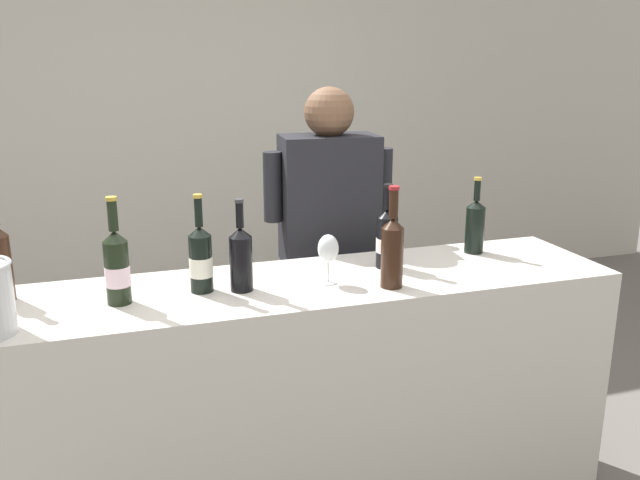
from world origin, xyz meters
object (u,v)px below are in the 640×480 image
(wine_bottle_4, at_px, (475,225))
(wine_bottle_5, at_px, (201,259))
(wine_bottle_1, at_px, (392,249))
(wine_bottle_2, at_px, (0,260))
(person_server, at_px, (329,276))
(wine_glass, at_px, (328,250))
(wine_bottle_3, at_px, (117,266))
(potted_shrub, at_px, (333,223))
(wine_bottle_6, at_px, (387,238))
(wine_bottle_0, at_px, (241,257))

(wine_bottle_4, bearing_deg, wine_bottle_5, -173.58)
(wine_bottle_1, bearing_deg, wine_bottle_2, 168.02)
(wine_bottle_5, relative_size, person_server, 0.21)
(person_server, bearing_deg, wine_bottle_1, -89.73)
(wine_bottle_4, xyz_separation_m, wine_glass, (-0.69, -0.18, 0.00))
(wine_bottle_1, bearing_deg, wine_bottle_3, 172.15)
(wine_bottle_5, height_order, potted_shrub, wine_bottle_5)
(wine_bottle_5, xyz_separation_m, wine_bottle_6, (0.71, 0.05, 0.00))
(wine_bottle_5, distance_m, person_server, 0.88)
(potted_shrub, bearing_deg, wine_bottle_3, -133.97)
(wine_bottle_4, xyz_separation_m, wine_bottle_6, (-0.42, -0.07, -0.00))
(wine_glass, bearing_deg, wine_bottle_6, 21.18)
(wine_bottle_1, distance_m, person_server, 0.75)
(wine_bottle_3, height_order, potted_shrub, wine_bottle_3)
(wine_bottle_5, bearing_deg, person_server, 39.35)
(wine_bottle_0, bearing_deg, wine_bottle_4, 9.12)
(person_server, xyz_separation_m, potted_shrub, (0.24, 0.64, 0.08))
(wine_bottle_4, distance_m, potted_shrub, 1.09)
(wine_bottle_2, xyz_separation_m, wine_bottle_6, (1.35, -0.06, -0.02))
(wine_glass, bearing_deg, wine_bottle_4, 14.45)
(wine_glass, height_order, potted_shrub, potted_shrub)
(wine_bottle_0, relative_size, wine_bottle_2, 0.92)
(potted_shrub, bearing_deg, wine_bottle_2, -145.32)
(wine_bottle_1, bearing_deg, wine_bottle_0, 166.14)
(wine_bottle_2, height_order, wine_bottle_4, wine_bottle_2)
(wine_bottle_0, height_order, wine_bottle_2, wine_bottle_2)
(wine_bottle_0, relative_size, wine_bottle_3, 0.91)
(wine_bottle_2, xyz_separation_m, wine_bottle_5, (0.64, -0.11, -0.02))
(wine_bottle_1, distance_m, wine_bottle_4, 0.57)
(wine_bottle_1, xyz_separation_m, wine_bottle_2, (-1.28, 0.27, 0.00))
(wine_bottle_5, bearing_deg, wine_bottle_4, 6.42)
(wine_bottle_2, relative_size, wine_bottle_3, 0.98)
(wine_bottle_2, bearing_deg, wine_glass, -8.63)
(wine_bottle_4, height_order, wine_bottle_5, wine_bottle_5)
(wine_bottle_4, relative_size, wine_bottle_6, 0.97)
(wine_bottle_6, distance_m, potted_shrub, 1.14)
(wine_bottle_1, height_order, person_server, person_server)
(wine_bottle_6, bearing_deg, wine_bottle_4, 9.89)
(wine_glass, relative_size, person_server, 0.11)
(wine_bottle_0, bearing_deg, wine_bottle_3, 179.89)
(person_server, bearing_deg, potted_shrub, 69.38)
(wine_bottle_5, height_order, wine_bottle_6, wine_bottle_5)
(wine_bottle_2, distance_m, wine_bottle_6, 1.35)
(wine_bottle_2, height_order, wine_bottle_5, wine_bottle_2)
(wine_bottle_6, distance_m, wine_glass, 0.29)
(wine_bottle_0, xyz_separation_m, wine_bottle_2, (-0.77, 0.15, 0.02))
(wine_bottle_2, xyz_separation_m, person_server, (1.28, 0.41, -0.32))
(wine_bottle_5, bearing_deg, wine_bottle_3, -173.25)
(wine_bottle_3, xyz_separation_m, wine_bottle_5, (0.27, 0.03, -0.01))
(wine_bottle_0, bearing_deg, wine_bottle_1, -13.86)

